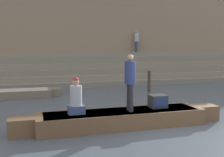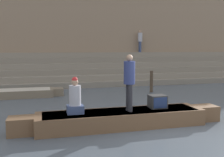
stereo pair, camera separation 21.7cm
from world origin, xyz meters
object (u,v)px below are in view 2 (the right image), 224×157
(person_standing, at_px, (129,79))
(tv_set, at_px, (157,101))
(mooring_post, at_px, (151,82))
(person_rowing, at_px, (75,99))
(person_on_steps, at_px, (140,40))
(moored_boat_shore, at_px, (15,93))
(rowboat_main, at_px, (122,118))

(person_standing, distance_m, tv_set, 1.34)
(mooring_post, bearing_deg, person_rowing, -130.65)
(person_rowing, bearing_deg, mooring_post, 43.46)
(person_on_steps, bearing_deg, tv_set, 110.05)
(moored_boat_shore, xyz_separation_m, person_on_steps, (8.72, 5.17, 2.95))
(person_standing, relative_size, moored_boat_shore, 0.37)
(person_rowing, height_order, tv_set, person_rowing)
(person_rowing, xyz_separation_m, moored_boat_shore, (-2.32, 6.17, -0.75))
(person_standing, distance_m, moored_boat_shore, 7.56)
(person_rowing, bearing_deg, moored_boat_shore, 104.71)
(moored_boat_shore, distance_m, mooring_post, 7.37)
(tv_set, bearing_deg, moored_boat_shore, 137.45)
(moored_boat_shore, bearing_deg, rowboat_main, -54.01)
(moored_boat_shore, xyz_separation_m, mooring_post, (7.35, -0.31, 0.40))
(tv_set, xyz_separation_m, moored_boat_shore, (-5.06, 6.11, -0.51))
(mooring_post, height_order, person_on_steps, person_on_steps)
(rowboat_main, distance_m, mooring_post, 6.90)
(person_standing, xyz_separation_m, person_rowing, (-1.69, 0.11, -0.58))
(tv_set, bearing_deg, rowboat_main, -167.38)
(rowboat_main, bearing_deg, person_standing, -14.82)
(moored_boat_shore, bearing_deg, tv_set, -45.69)
(person_standing, height_order, person_rowing, person_standing)
(moored_boat_shore, bearing_deg, person_on_steps, 35.31)
(person_standing, xyz_separation_m, mooring_post, (3.34, 5.97, -0.93))
(tv_set, xyz_separation_m, mooring_post, (2.29, 5.79, -0.11))
(mooring_post, distance_m, person_on_steps, 6.19)
(person_standing, xyz_separation_m, tv_set, (1.05, 0.17, -0.81))
(person_rowing, distance_m, person_on_steps, 13.20)
(mooring_post, bearing_deg, rowboat_main, -121.15)
(rowboat_main, relative_size, tv_set, 12.42)
(person_standing, relative_size, person_on_steps, 1.05)
(person_on_steps, bearing_deg, person_rowing, 98.59)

